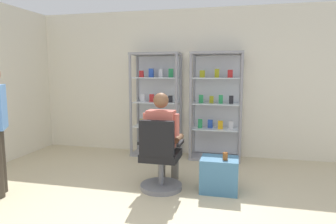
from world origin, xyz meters
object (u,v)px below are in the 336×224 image
(display_cabinet_right, at_px, (216,106))
(office_chair, at_px, (160,161))
(seated_shopkeeper, at_px, (163,135))
(storage_crate, at_px, (219,175))
(display_cabinet_left, at_px, (157,104))
(tea_glass, at_px, (225,156))

(display_cabinet_right, distance_m, office_chair, 1.87)
(seated_shopkeeper, distance_m, storage_crate, 0.90)
(display_cabinet_left, xyz_separation_m, tea_glass, (1.34, -1.60, -0.47))
(storage_crate, distance_m, tea_glass, 0.29)
(office_chair, relative_size, storage_crate, 2.00)
(display_cabinet_right, relative_size, tea_glass, 19.89)
(office_chair, bearing_deg, seated_shopkeeper, 89.52)
(display_cabinet_right, relative_size, office_chair, 1.98)
(storage_crate, bearing_deg, office_chair, -168.96)
(display_cabinet_left, distance_m, tea_glass, 2.14)
(seated_shopkeeper, bearing_deg, display_cabinet_left, 108.35)
(display_cabinet_left, height_order, tea_glass, display_cabinet_left)
(storage_crate, bearing_deg, tea_glass, -41.79)
(display_cabinet_right, height_order, office_chair, display_cabinet_right)
(display_cabinet_left, relative_size, tea_glass, 19.89)
(storage_crate, bearing_deg, display_cabinet_right, 96.12)
(display_cabinet_left, height_order, display_cabinet_right, same)
(display_cabinet_left, bearing_deg, seated_shopkeeper, -71.65)
(seated_shopkeeper, xyz_separation_m, storage_crate, (0.76, -0.01, -0.49))
(display_cabinet_left, bearing_deg, display_cabinet_right, -0.01)
(seated_shopkeeper, relative_size, storage_crate, 2.69)
(display_cabinet_left, height_order, seated_shopkeeper, display_cabinet_left)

